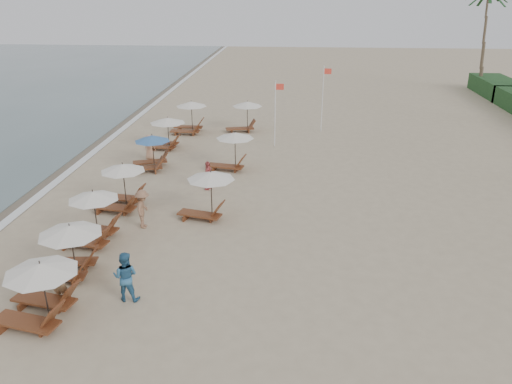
# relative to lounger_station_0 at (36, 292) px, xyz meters

# --- Properties ---
(ground) EXTENTS (160.00, 160.00, 0.00)m
(ground) POSITION_rel_lounger_station_0_xyz_m (6.10, 2.42, -0.99)
(ground) COLOR tan
(ground) RESTS_ON ground
(wet_sand_band) EXTENTS (3.20, 140.00, 0.01)m
(wet_sand_band) POSITION_rel_lounger_station_0_xyz_m (-6.40, 12.42, -0.99)
(wet_sand_band) COLOR #6B5E4C
(wet_sand_band) RESTS_ON ground
(foam_line) EXTENTS (0.50, 140.00, 0.02)m
(foam_line) POSITION_rel_lounger_station_0_xyz_m (-5.10, 12.42, -0.98)
(foam_line) COLOR white
(foam_line) RESTS_ON ground
(lounger_station_0) EXTENTS (2.84, 2.44, 2.07)m
(lounger_station_0) POSITION_rel_lounger_station_0_xyz_m (0.00, 0.00, 0.00)
(lounger_station_0) COLOR brown
(lounger_station_0) RESTS_ON ground
(lounger_station_1) EXTENTS (2.61, 2.34, 2.06)m
(lounger_station_1) POSITION_rel_lounger_station_0_xyz_m (-0.15, 2.70, 0.10)
(lounger_station_1) COLOR brown
(lounger_station_1) RESTS_ON ground
(lounger_station_2) EXTENTS (2.69, 2.37, 2.30)m
(lounger_station_2) POSITION_rel_lounger_station_0_xyz_m (-0.40, 5.41, 0.01)
(lounger_station_2) COLOR brown
(lounger_station_2) RESTS_ON ground
(lounger_station_3) EXTENTS (2.70, 2.25, 2.28)m
(lounger_station_3) POSITION_rel_lounger_station_0_xyz_m (-0.33, 8.96, 0.03)
(lounger_station_3) COLOR brown
(lounger_station_3) RESTS_ON ground
(lounger_station_4) EXTENTS (2.61, 2.52, 2.09)m
(lounger_station_4) POSITION_rel_lounger_station_0_xyz_m (-0.47, 14.68, -0.03)
(lounger_station_4) COLOR brown
(lounger_station_4) RESTS_ON ground
(lounger_station_5) EXTENTS (2.54, 2.36, 2.10)m
(lounger_station_5) POSITION_rel_lounger_station_0_xyz_m (-0.52, 18.91, 0.17)
(lounger_station_5) COLOR brown
(lounger_station_5) RESTS_ON ground
(lounger_station_6) EXTENTS (2.72, 2.26, 2.36)m
(lounger_station_6) POSITION_rel_lounger_station_0_xyz_m (0.18, 22.91, 0.08)
(lounger_station_6) COLOR brown
(lounger_station_6) RESTS_ON ground
(inland_station_0) EXTENTS (2.80, 2.24, 2.22)m
(inland_station_0) POSITION_rel_lounger_station_0_xyz_m (4.08, 8.15, 0.34)
(inland_station_0) COLOR brown
(inland_station_0) RESTS_ON ground
(inland_station_1) EXTENTS (2.87, 2.24, 2.22)m
(inland_station_1) POSITION_rel_lounger_station_0_xyz_m (4.34, 14.99, 0.29)
(inland_station_1) COLOR brown
(inland_station_1) RESTS_ON ground
(inland_station_2) EXTENTS (2.83, 2.24, 2.22)m
(inland_station_2) POSITION_rel_lounger_station_0_xyz_m (4.24, 23.64, 0.32)
(inland_station_2) COLOR brown
(inland_station_2) RESTS_ON ground
(beachgoer_near) EXTENTS (0.61, 0.42, 1.60)m
(beachgoer_near) POSITION_rel_lounger_station_0_xyz_m (0.32, 0.93, -0.19)
(beachgoer_near) COLOR #A48259
(beachgoer_near) RESTS_ON ground
(beachgoer_mid_a) EXTENTS (0.89, 0.70, 1.82)m
(beachgoer_mid_a) POSITION_rel_lounger_station_0_xyz_m (2.49, 1.31, -0.08)
(beachgoer_mid_a) COLOR #2F668F
(beachgoer_mid_a) RESTS_ON ground
(beachgoer_mid_b) EXTENTS (0.76, 1.21, 1.79)m
(beachgoer_mid_b) POSITION_rel_lounger_station_0_xyz_m (1.44, 6.94, -0.10)
(beachgoer_mid_b) COLOR #8D6247
(beachgoer_mid_b) RESTS_ON ground
(beachgoer_far_a) EXTENTS (0.53, 0.98, 1.58)m
(beachgoer_far_a) POSITION_rel_lounger_station_0_xyz_m (3.57, 11.75, -0.20)
(beachgoer_far_a) COLOR #BC4C4B
(beachgoer_far_a) RESTS_ON ground
(beachgoer_far_b) EXTENTS (0.85, 0.94, 1.61)m
(beachgoer_far_b) POSITION_rel_lounger_station_0_xyz_m (-0.94, 16.48, -0.19)
(beachgoer_far_b) COLOR tan
(beachgoer_far_b) RESTS_ON ground
(flag_pole_near) EXTENTS (0.59, 0.08, 4.44)m
(flag_pole_near) POSITION_rel_lounger_station_0_xyz_m (6.76, 20.04, 1.47)
(flag_pole_near) COLOR silver
(flag_pole_near) RESTS_ON ground
(flag_pole_far) EXTENTS (0.60, 0.08, 4.87)m
(flag_pole_far) POSITION_rel_lounger_station_0_xyz_m (10.06, 24.07, 1.69)
(flag_pole_far) COLOR silver
(flag_pole_far) RESTS_ON ground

